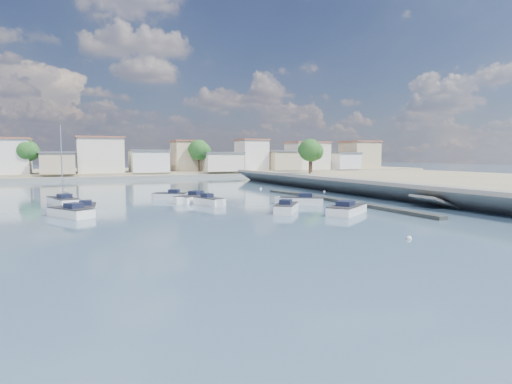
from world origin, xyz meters
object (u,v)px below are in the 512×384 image
motorboat_c (299,201)px  motorboat_h (348,210)px  motorboat_e (86,209)px  sailboat (62,201)px  motorboat_a (69,212)px  motorboat_f (169,196)px  motorboat_b (287,208)px  motorboat_d (192,199)px  motorboat_g (210,202)px

motorboat_c → motorboat_h: bearing=-87.0°
motorboat_c → motorboat_h: same height
motorboat_e → sailboat: 8.53m
motorboat_a → motorboat_f: same height
motorboat_f → sailboat: size_ratio=0.48×
motorboat_b → motorboat_a: bearing=165.5°
motorboat_d → motorboat_c: bearing=-33.2°
motorboat_b → motorboat_d: (-6.23, 12.06, -0.00)m
motorboat_b → sailboat: 25.33m
motorboat_f → sailboat: sailboat is taller
motorboat_a → sailboat: 10.35m
motorboat_f → motorboat_e: bearing=-137.7°
motorboat_b → motorboat_e: size_ratio=0.87×
motorboat_b → motorboat_f: (-8.00, 16.22, 0.00)m
motorboat_b → motorboat_e: (-18.00, 7.10, 0.00)m
motorboat_c → motorboat_d: same height
motorboat_b → motorboat_c: 6.73m
motorboat_c → motorboat_d: bearing=146.8°
motorboat_f → motorboat_h: bearing=-57.0°
motorboat_g → motorboat_h: 15.38m
sailboat → motorboat_b: bearing=-37.3°
motorboat_a → sailboat: size_ratio=0.56×
motorboat_g → sailboat: bearing=154.9°
motorboat_e → motorboat_g: bearing=5.5°
motorboat_g → motorboat_e: bearing=-174.5°
motorboat_c → sailboat: 26.49m
motorboat_c → motorboat_d: (-10.54, 6.88, -0.00)m
motorboat_a → motorboat_e: 2.55m
motorboat_f → motorboat_h: size_ratio=0.75×
motorboat_b → motorboat_c: bearing=50.2°
motorboat_c → motorboat_g: bearing=161.5°
motorboat_c → motorboat_f: size_ratio=1.17×
motorboat_f → motorboat_h: (12.76, -19.64, 0.00)m
motorboat_g → sailboat: (-15.00, 7.02, 0.04)m
motorboat_f → motorboat_b: bearing=-63.8°
motorboat_b → sailboat: sailboat is taller
motorboat_c → motorboat_f: bearing=138.1°
motorboat_c → motorboat_e: size_ratio=1.00×
motorboat_d → motorboat_h: 18.99m
motorboat_b → motorboat_g: same height
motorboat_b → sailboat: bearing=142.7°
motorboat_e → motorboat_h: bearing=-24.8°
motorboat_a → motorboat_b: size_ratio=1.14×
motorboat_e → motorboat_f: 13.53m
motorboat_a → motorboat_e: bearing=54.3°
motorboat_d → motorboat_e: size_ratio=1.01×
motorboat_a → motorboat_e: (1.49, 2.07, -0.00)m
motorboat_a → motorboat_h: bearing=-19.2°
motorboat_c → motorboat_g: size_ratio=1.12×
motorboat_b → motorboat_h: bearing=-35.7°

